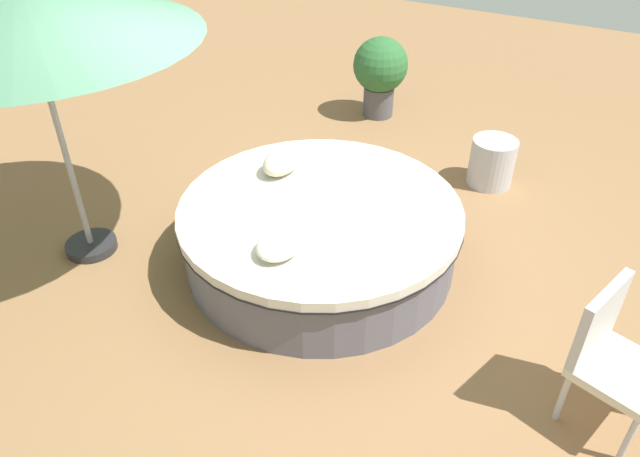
{
  "coord_description": "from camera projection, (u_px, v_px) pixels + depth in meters",
  "views": [
    {
      "loc": [
        3.57,
        1.95,
        3.29
      ],
      "look_at": [
        0.0,
        0.0,
        0.34
      ],
      "focal_mm": 33.62,
      "sensor_mm": 36.0,
      "label": 1
    }
  ],
  "objects": [
    {
      "name": "ground_plane",
      "position": [
        320.0,
        260.0,
        5.22
      ],
      "size": [
        16.0,
        16.0,
        0.0
      ],
      "primitive_type": "plane",
      "color": "olive"
    },
    {
      "name": "round_bed",
      "position": [
        320.0,
        233.0,
        5.05
      ],
      "size": [
        2.35,
        2.35,
        0.57
      ],
      "color": "#595966",
      "rests_on": "ground_plane"
    },
    {
      "name": "throw_pillow_0",
      "position": [
        282.0,
        162.0,
        5.27
      ],
      "size": [
        0.43,
        0.28,
        0.2
      ],
      "primitive_type": "ellipsoid",
      "color": "beige",
      "rests_on": "round_bed"
    },
    {
      "name": "throw_pillow_1",
      "position": [
        280.0,
        244.0,
        4.35
      ],
      "size": [
        0.4,
        0.32,
        0.14
      ],
      "primitive_type": "ellipsoid",
      "color": "silver",
      "rests_on": "round_bed"
    },
    {
      "name": "patio_chair",
      "position": [
        611.0,
        350.0,
        3.63
      ],
      "size": [
        0.65,
        0.63,
        0.98
      ],
      "rotation": [
        0.0,
        0.0,
        -0.31
      ],
      "color": "#B7B7BC",
      "rests_on": "ground_plane"
    },
    {
      "name": "patio_umbrella",
      "position": [
        25.0,
        8.0,
        4.12
      ],
      "size": [
        2.45,
        2.45,
        2.33
      ],
      "color": "#262628",
      "rests_on": "ground_plane"
    },
    {
      "name": "planter",
      "position": [
        380.0,
        70.0,
        7.27
      ],
      "size": [
        0.67,
        0.67,
        0.98
      ],
      "color": "#4C4C51",
      "rests_on": "ground_plane"
    },
    {
      "name": "side_table",
      "position": [
        492.0,
        162.0,
        6.13
      ],
      "size": [
        0.46,
        0.46,
        0.49
      ],
      "primitive_type": "cylinder",
      "color": "#B7B7BC",
      "rests_on": "ground_plane"
    }
  ]
}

